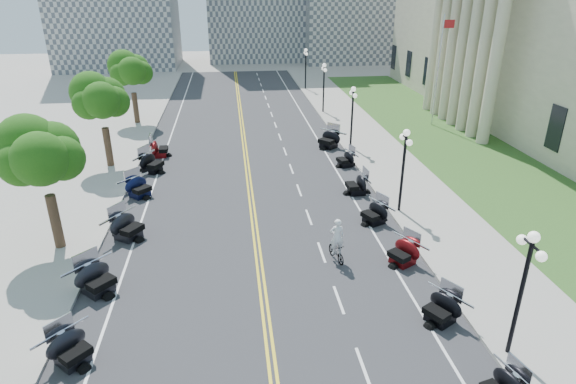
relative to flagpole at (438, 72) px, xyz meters
name	(u,v)px	position (x,y,z in m)	size (l,w,h in m)	color
ground	(258,256)	(-18.00, -22.00, -5.00)	(160.00, 160.00, 0.00)	gray
road	(249,181)	(-18.00, -12.00, -5.00)	(16.00, 90.00, 0.01)	#333335
centerline_yellow_a	(247,181)	(-18.12, -12.00, -4.99)	(0.12, 90.00, 0.00)	yellow
centerline_yellow_b	(251,181)	(-17.88, -12.00, -4.99)	(0.12, 90.00, 0.00)	yellow
edge_line_north	(340,177)	(-11.60, -12.00, -4.99)	(0.12, 90.00, 0.00)	white
edge_line_south	(154,185)	(-24.40, -12.00, -4.99)	(0.12, 90.00, 0.00)	white
lane_dash_4	(363,367)	(-14.80, -30.00, -4.99)	(0.12, 2.00, 0.00)	white
lane_dash_5	(339,300)	(-14.80, -26.00, -4.99)	(0.12, 2.00, 0.00)	white
lane_dash_6	(322,252)	(-14.80, -22.00, -4.99)	(0.12, 2.00, 0.00)	white
lane_dash_7	(309,217)	(-14.80, -18.00, -4.99)	(0.12, 2.00, 0.00)	white
lane_dash_8	(299,190)	(-14.80, -14.00, -4.99)	(0.12, 2.00, 0.00)	white
lane_dash_9	(291,169)	(-14.80, -10.00, -4.99)	(0.12, 2.00, 0.00)	white
lane_dash_10	(285,151)	(-14.80, -6.00, -4.99)	(0.12, 2.00, 0.00)	white
lane_dash_11	(280,137)	(-14.80, -2.00, -4.99)	(0.12, 2.00, 0.00)	white
lane_dash_12	(275,125)	(-14.80, 2.00, -4.99)	(0.12, 2.00, 0.00)	white
lane_dash_13	(272,114)	(-14.80, 6.00, -4.99)	(0.12, 2.00, 0.00)	white
lane_dash_14	(268,105)	(-14.80, 10.00, -4.99)	(0.12, 2.00, 0.00)	white
lane_dash_15	(266,98)	(-14.80, 14.00, -4.99)	(0.12, 2.00, 0.00)	white
lane_dash_16	(263,91)	(-14.80, 18.00, -4.99)	(0.12, 2.00, 0.00)	white
lane_dash_17	(261,85)	(-14.80, 22.00, -4.99)	(0.12, 2.00, 0.00)	white
lane_dash_18	(259,79)	(-14.80, 26.00, -4.99)	(0.12, 2.00, 0.00)	white
lane_dash_19	(257,74)	(-14.80, 30.00, -4.99)	(0.12, 2.00, 0.00)	white
sidewalk_north	(397,173)	(-7.50, -12.00, -4.92)	(5.00, 90.00, 0.15)	#9E9991
sidewalk_south	(90,187)	(-28.50, -12.00, -4.92)	(5.00, 90.00, 0.15)	#9E9991
lawn	(444,137)	(-0.50, -4.00, -4.95)	(9.00, 60.00, 0.10)	#356023
street_lamp_1	(520,296)	(-9.40, -30.00, -2.40)	(0.50, 1.20, 4.90)	black
street_lamp_2	(403,172)	(-9.40, -18.00, -2.40)	(0.50, 1.20, 4.90)	black
street_lamp_3	(352,118)	(-9.40, -6.00, -2.40)	(0.50, 1.20, 4.90)	black
street_lamp_4	(324,88)	(-9.40, 6.00, -2.40)	(0.50, 1.20, 4.90)	black
street_lamp_5	(306,69)	(-9.40, 18.00, -2.40)	(0.50, 1.20, 4.90)	black
flagpole	(438,72)	(0.00, 0.00, 0.00)	(1.10, 0.20, 10.00)	silver
tree_2	(42,161)	(-28.00, -20.00, -0.25)	(4.80, 4.80, 9.20)	#235619
tree_3	(101,104)	(-28.00, -8.00, -0.25)	(4.80, 4.80, 9.20)	#235619
tree_4	(131,74)	(-28.00, 4.00, -0.25)	(4.80, 4.80, 9.20)	#235619
motorcycle_n_4	(441,308)	(-11.07, -27.87, -4.35)	(1.86, 1.86, 1.30)	black
motorcycle_n_5	(403,251)	(-11.10, -23.48, -4.34)	(1.89, 1.89, 1.32)	#590A0C
motorcycle_n_6	(374,212)	(-11.26, -19.14, -4.34)	(1.89, 1.89, 1.33)	black
motorcycle_n_7	(357,184)	(-11.20, -14.97, -4.31)	(1.96, 1.96, 1.38)	black
motorcycle_n_8	(346,158)	(-10.74, -9.94, -4.38)	(1.78, 1.78, 1.25)	black
motorcycle_n_9	(329,139)	(-11.12, -5.46, -4.22)	(2.24, 2.24, 1.57)	black
motorcycle_s_4	(71,347)	(-25.07, -28.47, -4.33)	(1.90, 1.90, 1.33)	black
motorcycle_s_5	(96,278)	(-25.18, -24.15, -4.26)	(2.13, 2.13, 1.49)	black
motorcycle_s_6	(127,225)	(-24.75, -19.28, -4.25)	(2.16, 2.16, 1.51)	black
motorcycle_s_7	(139,186)	(-25.02, -13.75, -4.30)	(2.01, 2.01, 1.41)	black
motorcycle_s_8	(151,162)	(-24.82, -9.45, -4.24)	(2.16, 2.16, 1.51)	black
motorcycle_s_9	(159,148)	(-24.70, -6.04, -4.27)	(2.09, 2.09, 1.46)	#590A0C
bicycle	(336,252)	(-14.24, -22.81, -4.52)	(0.45, 1.58, 0.95)	#A51414
cyclist_rider	(337,226)	(-14.24, -22.81, -3.10)	(0.69, 0.45, 1.90)	silver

